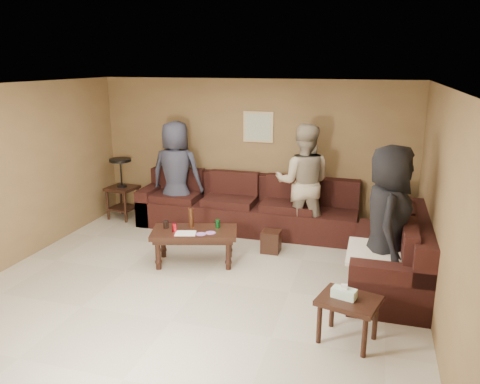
{
  "coord_description": "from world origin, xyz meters",
  "views": [
    {
      "loc": [
        2.02,
        -5.23,
        2.77
      ],
      "look_at": [
        0.25,
        0.85,
        1.0
      ],
      "focal_mm": 35.0,
      "sensor_mm": 36.0,
      "label": 1
    }
  ],
  "objects_px": {
    "coffee_table": "(194,235)",
    "side_table_right": "(348,304)",
    "person_right": "(388,222)",
    "person_left": "(176,174)",
    "waste_bin": "(271,241)",
    "person_middle": "(303,182)",
    "sectional_sofa": "(287,226)",
    "end_table_left": "(122,187)"
  },
  "relations": [
    {
      "from": "coffee_table",
      "to": "waste_bin",
      "type": "height_order",
      "value": "coffee_table"
    },
    {
      "from": "end_table_left",
      "to": "person_middle",
      "type": "xyz_separation_m",
      "value": [
        3.29,
        -0.11,
        0.35
      ]
    },
    {
      "from": "waste_bin",
      "to": "person_middle",
      "type": "distance_m",
      "value": 1.09
    },
    {
      "from": "side_table_right",
      "to": "person_right",
      "type": "xyz_separation_m",
      "value": [
        0.36,
        1.18,
        0.52
      ]
    },
    {
      "from": "sectional_sofa",
      "to": "coffee_table",
      "type": "bearing_deg",
      "value": -138.17
    },
    {
      "from": "side_table_right",
      "to": "person_right",
      "type": "height_order",
      "value": "person_right"
    },
    {
      "from": "person_middle",
      "to": "person_right",
      "type": "bearing_deg",
      "value": 123.93
    },
    {
      "from": "end_table_left",
      "to": "person_right",
      "type": "distance_m",
      "value": 4.87
    },
    {
      "from": "side_table_right",
      "to": "waste_bin",
      "type": "xyz_separation_m",
      "value": [
        -1.25,
        2.07,
        -0.25
      ]
    },
    {
      "from": "person_left",
      "to": "person_right",
      "type": "distance_m",
      "value": 3.83
    },
    {
      "from": "coffee_table",
      "to": "person_middle",
      "type": "height_order",
      "value": "person_middle"
    },
    {
      "from": "coffee_table",
      "to": "person_right",
      "type": "distance_m",
      "value": 2.62
    },
    {
      "from": "waste_bin",
      "to": "side_table_right",
      "type": "bearing_deg",
      "value": -58.96
    },
    {
      "from": "end_table_left",
      "to": "person_left",
      "type": "distance_m",
      "value": 1.15
    },
    {
      "from": "person_right",
      "to": "coffee_table",
      "type": "bearing_deg",
      "value": 86.93
    },
    {
      "from": "waste_bin",
      "to": "end_table_left",
      "type": "bearing_deg",
      "value": 164.72
    },
    {
      "from": "person_middle",
      "to": "person_right",
      "type": "relative_size",
      "value": 1.0
    },
    {
      "from": "person_left",
      "to": "person_middle",
      "type": "height_order",
      "value": "person_middle"
    },
    {
      "from": "person_right",
      "to": "person_left",
      "type": "bearing_deg",
      "value": 65.61
    },
    {
      "from": "end_table_left",
      "to": "person_middle",
      "type": "distance_m",
      "value": 3.31
    },
    {
      "from": "sectional_sofa",
      "to": "side_table_right",
      "type": "relative_size",
      "value": 6.77
    },
    {
      "from": "person_left",
      "to": "waste_bin",
      "type": "bearing_deg",
      "value": 154.17
    },
    {
      "from": "side_table_right",
      "to": "person_middle",
      "type": "xyz_separation_m",
      "value": [
        -0.9,
        2.77,
        0.52
      ]
    },
    {
      "from": "sectional_sofa",
      "to": "coffee_table",
      "type": "xyz_separation_m",
      "value": [
        -1.13,
        -1.01,
        0.09
      ]
    },
    {
      "from": "sectional_sofa",
      "to": "waste_bin",
      "type": "bearing_deg",
      "value": -120.0
    },
    {
      "from": "side_table_right",
      "to": "person_middle",
      "type": "distance_m",
      "value": 2.96
    },
    {
      "from": "sectional_sofa",
      "to": "end_table_left",
      "type": "bearing_deg",
      "value": 171.05
    },
    {
      "from": "person_left",
      "to": "person_middle",
      "type": "distance_m",
      "value": 2.2
    },
    {
      "from": "waste_bin",
      "to": "person_right",
      "type": "xyz_separation_m",
      "value": [
        1.6,
        -0.9,
        0.77
      ]
    },
    {
      "from": "sectional_sofa",
      "to": "person_right",
      "type": "relative_size",
      "value": 2.5
    },
    {
      "from": "coffee_table",
      "to": "person_right",
      "type": "bearing_deg",
      "value": -4.31
    },
    {
      "from": "coffee_table",
      "to": "side_table_right",
      "type": "bearing_deg",
      "value": -31.92
    },
    {
      "from": "end_table_left",
      "to": "person_left",
      "type": "bearing_deg",
      "value": -2.33
    },
    {
      "from": "end_table_left",
      "to": "waste_bin",
      "type": "distance_m",
      "value": 3.08
    },
    {
      "from": "end_table_left",
      "to": "person_middle",
      "type": "bearing_deg",
      "value": -1.87
    },
    {
      "from": "person_middle",
      "to": "end_table_left",
      "type": "bearing_deg",
      "value": -6.22
    },
    {
      "from": "coffee_table",
      "to": "person_right",
      "type": "xyz_separation_m",
      "value": [
        2.56,
        -0.19,
        0.51
      ]
    },
    {
      "from": "end_table_left",
      "to": "person_left",
      "type": "height_order",
      "value": "person_left"
    },
    {
      "from": "sectional_sofa",
      "to": "waste_bin",
      "type": "xyz_separation_m",
      "value": [
        -0.18,
        -0.31,
        -0.16
      ]
    },
    {
      "from": "sectional_sofa",
      "to": "side_table_right",
      "type": "xyz_separation_m",
      "value": [
        1.07,
        -2.39,
        0.09
      ]
    },
    {
      "from": "side_table_right",
      "to": "person_middle",
      "type": "height_order",
      "value": "person_middle"
    },
    {
      "from": "coffee_table",
      "to": "person_middle",
      "type": "distance_m",
      "value": 1.98
    }
  ]
}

